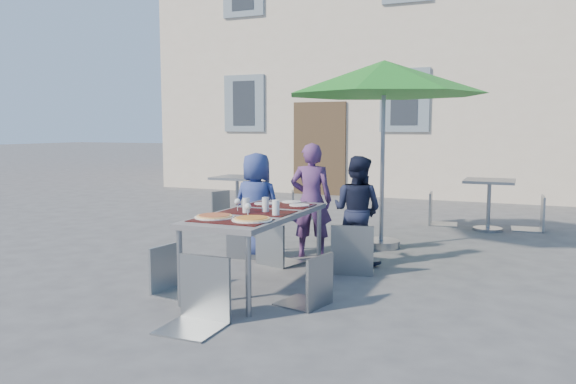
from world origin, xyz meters
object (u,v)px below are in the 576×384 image
at_px(child_2, 357,210).
at_px(chair_4, 311,249).
at_px(cafe_table_0, 237,190).
at_px(bg_chair_l_0, 224,188).
at_px(pizza_near_left, 214,216).
at_px(child_0, 257,205).
at_px(chair_1, 276,218).
at_px(chair_5, 197,250).
at_px(chair_3, 170,242).
at_px(bg_chair_r_0, 287,188).
at_px(bg_chair_l_1, 438,189).
at_px(chair_0, 244,215).
at_px(chair_2, 353,218).
at_px(patio_umbrella, 384,79).
at_px(dining_table, 257,218).
at_px(child_1, 311,200).
at_px(cafe_table_1, 489,195).
at_px(bg_chair_r_1, 536,192).
at_px(pizza_near_right, 252,219).

height_order(child_2, chair_4, child_2).
height_order(cafe_table_0, bg_chair_l_0, bg_chair_l_0).
xyz_separation_m(pizza_near_left, child_0, (-0.37, 1.63, -0.13)).
relative_size(chair_1, chair_5, 0.91).
relative_size(chair_3, bg_chair_r_0, 0.92).
bearing_deg(bg_chair_l_1, pizza_near_left, -104.88).
relative_size(pizza_near_left, chair_0, 0.41).
height_order(pizza_near_left, chair_2, chair_2).
bearing_deg(chair_4, chair_3, -173.99).
relative_size(pizza_near_left, child_0, 0.29).
relative_size(chair_1, patio_umbrella, 0.37).
bearing_deg(chair_4, chair_0, 134.41).
distance_m(child_2, bg_chair_l_0, 3.89).
xyz_separation_m(chair_5, bg_chair_l_0, (-2.51, 4.84, -0.09)).
bearing_deg(chair_1, chair_2, -0.76).
xyz_separation_m(dining_table, chair_1, (-0.20, 0.87, -0.14)).
relative_size(child_1, chair_5, 1.35).
bearing_deg(chair_2, bg_chair_l_0, 138.91).
xyz_separation_m(chair_0, chair_1, (0.50, -0.18, 0.03)).
distance_m(chair_2, bg_chair_l_1, 3.61).
height_order(pizza_near_left, chair_3, chair_3).
relative_size(pizza_near_left, cafe_table_1, 0.46).
xyz_separation_m(pizza_near_left, bg_chair_r_1, (2.80, 4.98, -0.16)).
distance_m(bg_chair_r_0, bg_chair_l_1, 2.54).
height_order(patio_umbrella, cafe_table_0, patio_umbrella).
relative_size(chair_0, patio_umbrella, 0.35).
height_order(pizza_near_right, chair_5, chair_5).
relative_size(child_2, cafe_table_0, 1.64).
bearing_deg(chair_1, patio_umbrella, 57.73).
height_order(child_0, child_1, child_1).
bearing_deg(patio_umbrella, bg_chair_l_1, 79.14).
xyz_separation_m(child_1, chair_5, (0.03, -2.64, -0.09)).
bearing_deg(chair_4, cafe_table_0, 126.23).
distance_m(cafe_table_0, bg_chair_l_1, 3.33).
distance_m(pizza_near_left, patio_umbrella, 3.27).
bearing_deg(pizza_near_right, bg_chair_r_1, 64.15).
height_order(child_2, chair_0, child_2).
distance_m(cafe_table_0, bg_chair_l_0, 0.47).
bearing_deg(chair_1, bg_chair_r_1, 52.20).
relative_size(chair_1, bg_chair_l_0, 1.05).
distance_m(pizza_near_left, pizza_near_right, 0.39).
bearing_deg(chair_2, pizza_near_right, -111.92).
bearing_deg(cafe_table_1, bg_chair_l_1, 162.26).
xyz_separation_m(dining_table, child_2, (0.66, 1.28, -0.06)).
relative_size(chair_5, bg_chair_r_0, 1.12).
relative_size(pizza_near_left, chair_5, 0.35).
relative_size(child_2, bg_chair_l_0, 1.40).
relative_size(child_2, bg_chair_r_1, 1.23).
bearing_deg(chair_4, pizza_near_right, -169.13).
distance_m(chair_5, bg_chair_r_0, 5.38).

